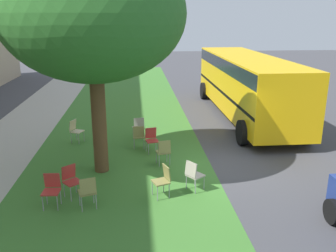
{
  "coord_description": "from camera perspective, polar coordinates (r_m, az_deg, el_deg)",
  "views": [
    {
      "loc": [
        -10.66,
        2.58,
        4.68
      ],
      "look_at": [
        0.14,
        1.62,
        1.38
      ],
      "focal_mm": 38.71,
      "sensor_mm": 36.0,
      "label": 1
    }
  ],
  "objects": [
    {
      "name": "ground",
      "position": [
        11.92,
        7.9,
        -6.37
      ],
      "size": [
        80.0,
        80.0,
        0.0
      ],
      "primitive_type": "plane",
      "color": "#424247"
    },
    {
      "name": "grass_verge",
      "position": [
        11.65,
        -7.75,
        -6.91
      ],
      "size": [
        48.0,
        6.0,
        0.01
      ],
      "primitive_type": "cube",
      "color": "#3D752D",
      "rests_on": "ground"
    },
    {
      "name": "street_tree",
      "position": [
        10.76,
        -11.74,
        16.85
      ],
      "size": [
        5.24,
        5.24,
        6.69
      ],
      "color": "brown",
      "rests_on": "ground"
    },
    {
      "name": "chair_0",
      "position": [
        12.9,
        -2.6,
        -1.92
      ],
      "size": [
        0.5,
        0.5,
        0.88
      ],
      "color": "#B7332D",
      "rests_on": "ground"
    },
    {
      "name": "chair_1",
      "position": [
        13.25,
        -4.62,
        -1.44
      ],
      "size": [
        0.43,
        0.43,
        0.88
      ],
      "color": "olive",
      "rests_on": "ground"
    },
    {
      "name": "chair_2",
      "position": [
        14.33,
        -14.37,
        -0.51
      ],
      "size": [
        0.55,
        0.56,
        0.88
      ],
      "color": "beige",
      "rests_on": "ground"
    },
    {
      "name": "chair_3",
      "position": [
        9.38,
        -12.55,
        -9.86
      ],
      "size": [
        0.53,
        0.52,
        0.88
      ],
      "color": "olive",
      "rests_on": "ground"
    },
    {
      "name": "chair_4",
      "position": [
        9.75,
        -17.86,
        -9.25
      ],
      "size": [
        0.44,
        0.44,
        0.88
      ],
      "color": "#B7332D",
      "rests_on": "ground"
    },
    {
      "name": "chair_5",
      "position": [
        11.72,
        -0.7,
        -3.88
      ],
      "size": [
        0.5,
        0.49,
        0.88
      ],
      "color": "olive",
      "rests_on": "ground"
    },
    {
      "name": "chair_6",
      "position": [
        9.78,
        -0.78,
        -8.28
      ],
      "size": [
        0.53,
        0.54,
        0.88
      ],
      "color": "olive",
      "rests_on": "ground"
    },
    {
      "name": "chair_7",
      "position": [
        10.1,
        4.05,
        -7.46
      ],
      "size": [
        0.58,
        0.58,
        0.88
      ],
      "color": "#ADA393",
      "rests_on": "ground"
    },
    {
      "name": "chair_8",
      "position": [
        14.32,
        -4.65,
        -0.03
      ],
      "size": [
        0.5,
        0.49,
        0.88
      ],
      "color": "#ADA393",
      "rests_on": "ground"
    },
    {
      "name": "chair_9",
      "position": [
        10.11,
        -15.0,
        -8.01
      ],
      "size": [
        0.59,
        0.59,
        0.88
      ],
      "color": "#B7332D",
      "rests_on": "ground"
    },
    {
      "name": "school_bus",
      "position": [
        17.69,
        12.19,
        7.04
      ],
      "size": [
        10.4,
        2.8,
        2.88
      ],
      "color": "yellow",
      "rests_on": "ground"
    }
  ]
}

